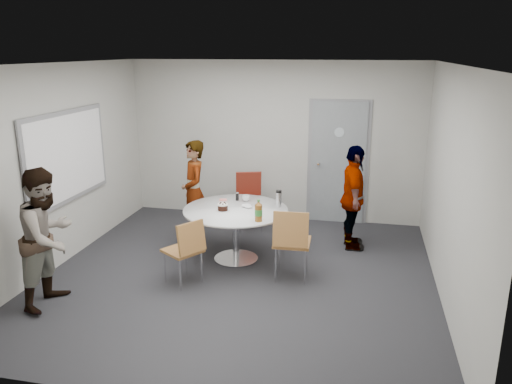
% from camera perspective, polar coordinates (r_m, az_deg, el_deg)
% --- Properties ---
extents(floor, '(5.00, 5.00, 0.00)m').
position_cam_1_polar(floor, '(6.64, -1.95, -9.57)').
color(floor, '#242428').
rests_on(floor, ground).
extents(ceiling, '(5.00, 5.00, 0.00)m').
position_cam_1_polar(ceiling, '(5.99, -2.20, 14.41)').
color(ceiling, silver).
rests_on(ceiling, wall_back).
extents(wall_back, '(5.00, 0.00, 5.00)m').
position_cam_1_polar(wall_back, '(8.57, 2.07, 5.82)').
color(wall_back, '#AFADA6').
rests_on(wall_back, floor).
extents(wall_left, '(0.00, 5.00, 5.00)m').
position_cam_1_polar(wall_left, '(7.20, -21.75, 2.71)').
color(wall_left, '#AFADA6').
rests_on(wall_left, floor).
extents(wall_right, '(0.00, 5.00, 5.00)m').
position_cam_1_polar(wall_right, '(6.08, 21.42, 0.45)').
color(wall_right, '#AFADA6').
rests_on(wall_right, floor).
extents(wall_front, '(5.00, 0.00, 5.00)m').
position_cam_1_polar(wall_front, '(3.93, -11.13, -7.05)').
color(wall_front, '#AFADA6').
rests_on(wall_front, floor).
extents(door, '(1.02, 0.17, 2.12)m').
position_cam_1_polar(door, '(8.49, 9.35, 3.30)').
color(door, slate).
rests_on(door, wall_back).
extents(whiteboard, '(0.04, 1.90, 1.25)m').
position_cam_1_polar(whiteboard, '(7.32, -20.72, 3.82)').
color(whiteboard, gray).
rests_on(whiteboard, wall_left).
extents(table, '(1.44, 1.44, 1.04)m').
position_cam_1_polar(table, '(6.89, -2.18, -2.80)').
color(table, white).
rests_on(table, floor).
extents(chair_near_left, '(0.59, 0.58, 0.85)m').
position_cam_1_polar(chair_near_left, '(6.26, -7.95, -6.16)').
color(chair_near_left, olive).
rests_on(chair_near_left, floor).
extents(chair_near_right, '(0.48, 0.52, 0.96)m').
position_cam_1_polar(chair_near_right, '(6.29, 4.07, -5.23)').
color(chair_near_right, olive).
rests_on(chair_near_right, floor).
extents(chair_far, '(0.55, 0.58, 0.92)m').
position_cam_1_polar(chair_far, '(8.21, -0.78, -0.27)').
color(chair_far, maroon).
rests_on(chair_far, floor).
extents(person_main, '(0.61, 0.69, 1.57)m').
position_cam_1_polar(person_main, '(7.59, -7.09, -0.00)').
color(person_main, '#A5C6EA').
rests_on(person_main, floor).
extents(person_left, '(0.66, 0.82, 1.62)m').
position_cam_1_polar(person_left, '(6.15, -22.71, -4.80)').
color(person_left, white).
rests_on(person_left, floor).
extents(person_right, '(0.49, 0.95, 1.55)m').
position_cam_1_polar(person_right, '(7.41, 11.04, -0.68)').
color(person_right, black).
rests_on(person_right, floor).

